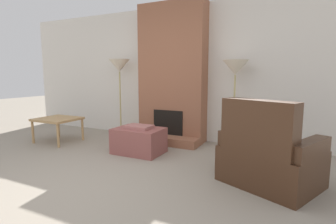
# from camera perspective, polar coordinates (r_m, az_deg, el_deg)

# --- Properties ---
(ground_plane) EXTENTS (24.00, 24.00, 0.00)m
(ground_plane) POSITION_cam_1_polar(r_m,az_deg,el_deg) (3.19, -20.17, -16.01)
(ground_plane) COLOR gray
(wall_back) EXTENTS (7.63, 0.06, 2.60)m
(wall_back) POSITION_cam_1_polar(r_m,az_deg,el_deg) (5.27, 1.97, 8.32)
(wall_back) COLOR silver
(wall_back) RESTS_ON ground_plane
(fireplace) EXTENTS (1.30, 0.70, 2.60)m
(fireplace) POSITION_cam_1_polar(r_m,az_deg,el_deg) (5.05, 0.86, 7.65)
(fireplace) COLOR #935B42
(fireplace) RESTS_ON ground_plane
(ottoman) EXTENTS (0.78, 0.56, 0.46)m
(ottoman) POSITION_cam_1_polar(r_m,az_deg,el_deg) (4.35, -6.36, -6.11)
(ottoman) COLOR #8C4C47
(ottoman) RESTS_ON ground_plane
(armchair) EXTENTS (1.24, 1.14, 1.01)m
(armchair) POSITION_cam_1_polar(r_m,az_deg,el_deg) (3.26, 20.76, -9.68)
(armchair) COLOR #422819
(armchair) RESTS_ON ground_plane
(side_table) EXTENTS (0.74, 0.67, 0.46)m
(side_table) POSITION_cam_1_polar(r_m,az_deg,el_deg) (5.43, -22.89, -1.76)
(side_table) COLOR tan
(side_table) RESTS_ON ground_plane
(floor_lamp_left) EXTENTS (0.42, 0.42, 1.59)m
(floor_lamp_left) POSITION_cam_1_polar(r_m,az_deg,el_deg) (5.55, -10.53, 9.37)
(floor_lamp_left) COLOR tan
(floor_lamp_left) RESTS_ON ground_plane
(floor_lamp_right) EXTENTS (0.42, 0.42, 1.52)m
(floor_lamp_right) POSITION_cam_1_polar(r_m,az_deg,el_deg) (4.56, 14.44, 8.74)
(floor_lamp_right) COLOR tan
(floor_lamp_right) RESTS_ON ground_plane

